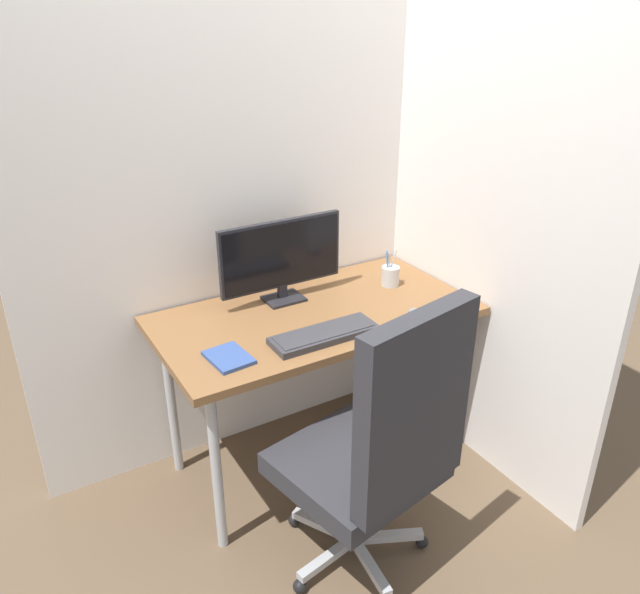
# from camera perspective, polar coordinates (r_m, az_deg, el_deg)

# --- Properties ---
(ground_plane) EXTENTS (8.00, 8.00, 0.00)m
(ground_plane) POSITION_cam_1_polar(r_m,az_deg,el_deg) (2.96, -0.39, -14.47)
(ground_plane) COLOR brown
(wall_back) EXTENTS (2.20, 0.04, 2.80)m
(wall_back) POSITION_cam_1_polar(r_m,az_deg,el_deg) (2.64, -4.66, 14.50)
(wall_back) COLOR white
(wall_back) RESTS_ON ground_plane
(wall_side_right) EXTENTS (0.04, 1.57, 2.80)m
(wall_side_right) POSITION_cam_1_polar(r_m,az_deg,el_deg) (2.63, 14.24, 13.81)
(wall_side_right) COLOR white
(wall_side_right) RESTS_ON ground_plane
(desk) EXTENTS (1.30, 0.67, 0.75)m
(desk) POSITION_cam_1_polar(r_m,az_deg,el_deg) (2.57, -0.44, -2.72)
(desk) COLOR brown
(desk) RESTS_ON ground_plane
(office_chair) EXTENTS (0.59, 0.59, 1.11)m
(office_chair) POSITION_cam_1_polar(r_m,az_deg,el_deg) (2.11, 5.63, -13.41)
(office_chair) COLOR black
(office_chair) RESTS_ON ground_plane
(monitor) EXTENTS (0.55, 0.13, 0.35)m
(monitor) POSITION_cam_1_polar(r_m,az_deg,el_deg) (2.58, -3.56, 3.71)
(monitor) COLOR black
(monitor) RESTS_ON desk
(keyboard) EXTENTS (0.42, 0.14, 0.03)m
(keyboard) POSITION_cam_1_polar(r_m,az_deg,el_deg) (2.34, 0.39, -3.47)
(keyboard) COLOR #333338
(keyboard) RESTS_ON desk
(mouse) EXTENTS (0.08, 0.10, 0.03)m
(mouse) POSITION_cam_1_polar(r_m,az_deg,el_deg) (2.52, 9.00, -1.53)
(mouse) COLOR slate
(mouse) RESTS_ON desk
(pen_holder) EXTENTS (0.08, 0.08, 0.16)m
(pen_holder) POSITION_cam_1_polar(r_m,az_deg,el_deg) (2.78, 6.48, 1.96)
(pen_holder) COLOR silver
(pen_holder) RESTS_ON desk
(notebook) EXTENTS (0.15, 0.18, 0.01)m
(notebook) POSITION_cam_1_polar(r_m,az_deg,el_deg) (2.24, -8.39, -5.52)
(notebook) COLOR #334C8C
(notebook) RESTS_ON desk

